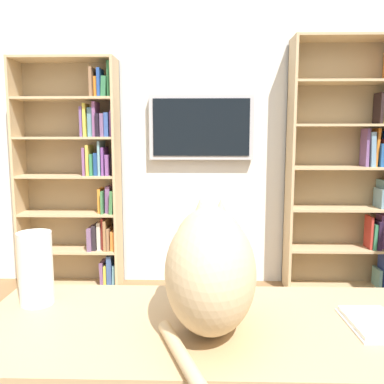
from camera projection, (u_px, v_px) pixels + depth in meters
wall_back at (205, 132)px, 3.56m from camera, size 4.52×0.06×2.70m
bookshelf_left at (357, 167)px, 3.40m from camera, size 0.94×0.28×2.11m
bookshelf_right at (81, 177)px, 3.48m from camera, size 0.86×0.28×1.95m
wall_mounted_tv at (201, 127)px, 3.47m from camera, size 0.89×0.07×0.55m
desk at (233, 363)px, 1.21m from camera, size 1.55×0.59×0.76m
cat at (211, 263)px, 1.20m from camera, size 0.28×0.57×0.36m
paper_towel_roll at (36, 268)px, 1.34m from camera, size 0.11×0.11×0.24m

